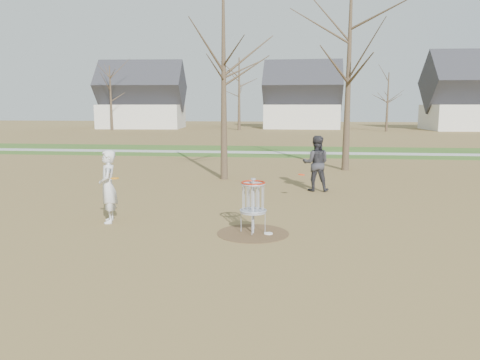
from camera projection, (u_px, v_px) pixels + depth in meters
name	position (u px, v px, depth m)	size (l,w,h in m)	color
ground	(253.00, 233.00, 11.65)	(160.00, 160.00, 0.00)	brown
green_band	(280.00, 151.00, 32.24)	(160.00, 8.00, 0.01)	#2D5119
footpath	(279.00, 153.00, 31.26)	(160.00, 1.50, 0.01)	#9E9E99
dirt_circle	(253.00, 233.00, 11.65)	(1.80, 1.80, 0.01)	#47331E
player_standing	(108.00, 187.00, 12.60)	(0.72, 0.47, 1.97)	silver
player_throwing	(316.00, 163.00, 17.27)	(1.00, 0.78, 2.06)	#2F2E33
disc_grounded	(268.00, 233.00, 11.57)	(0.22, 0.22, 0.02)	white
discs_in_play	(223.00, 176.00, 14.03)	(5.19, 4.01, 0.41)	#F4350C
disc_golf_basket	(253.00, 197.00, 11.50)	(0.64, 0.64, 1.35)	#9EA3AD
bare_trees	(303.00, 82.00, 45.70)	(52.62, 44.98, 9.00)	#382B1E
houses_row	(320.00, 102.00, 62.15)	(56.51, 10.01, 7.26)	silver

